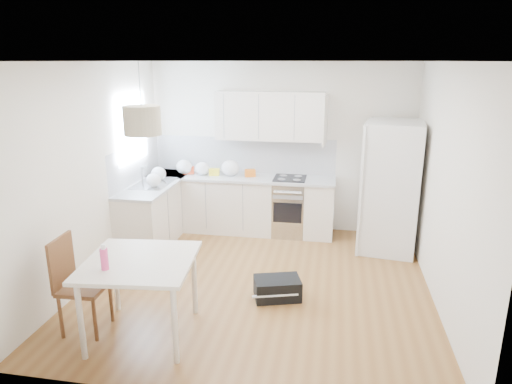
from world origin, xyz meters
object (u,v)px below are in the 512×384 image
(refrigerator, at_px, (391,187))
(dining_table, at_px, (140,269))
(gym_bag, at_px, (277,288))
(dining_chair, at_px, (84,285))

(refrigerator, bearing_deg, dining_table, -126.00)
(refrigerator, xyz_separation_m, gym_bag, (-1.43, -1.81, -0.82))
(dining_chair, xyz_separation_m, gym_bag, (1.86, 1.00, -0.39))
(dining_table, bearing_deg, gym_bag, 31.92)
(refrigerator, bearing_deg, dining_chair, -131.63)
(refrigerator, distance_m, dining_chair, 4.34)
(dining_chair, bearing_deg, gym_bag, 26.10)
(refrigerator, xyz_separation_m, dining_table, (-2.67, -2.78, -0.21))
(dining_chair, distance_m, gym_bag, 2.14)
(gym_bag, bearing_deg, dining_table, -158.93)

